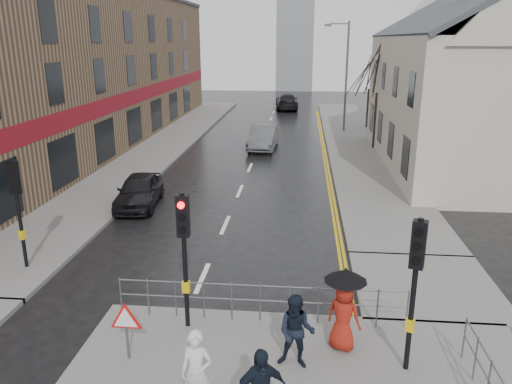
% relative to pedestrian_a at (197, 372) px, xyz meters
% --- Properties ---
extents(ground, '(120.00, 120.00, 0.00)m').
position_rel_pedestrian_a_xyz_m(ground, '(-1.04, 2.63, -0.97)').
color(ground, black).
rests_on(ground, ground).
extents(left_pavement, '(4.00, 44.00, 0.14)m').
position_rel_pedestrian_a_xyz_m(left_pavement, '(-7.54, 25.63, -0.90)').
color(left_pavement, '#605E5B').
rests_on(left_pavement, ground).
extents(right_pavement, '(4.00, 40.00, 0.14)m').
position_rel_pedestrian_a_xyz_m(right_pavement, '(5.46, 27.63, -0.90)').
color(right_pavement, '#605E5B').
rests_on(right_pavement, ground).
extents(pavement_bridge_right, '(4.00, 4.20, 0.14)m').
position_rel_pedestrian_a_xyz_m(pavement_bridge_right, '(5.46, 5.63, -0.90)').
color(pavement_bridge_right, '#605E5B').
rests_on(pavement_bridge_right, ground).
extents(building_left_terrace, '(8.00, 42.00, 10.00)m').
position_rel_pedestrian_a_xyz_m(building_left_terrace, '(-13.04, 24.63, 4.03)').
color(building_left_terrace, '#83664B').
rests_on(building_left_terrace, ground).
extents(building_right_cream, '(9.00, 16.40, 10.10)m').
position_rel_pedestrian_a_xyz_m(building_right_cream, '(10.96, 20.63, 3.81)').
color(building_right_cream, '#BBB2A3').
rests_on(building_right_cream, ground).
extents(church_tower, '(5.00, 5.00, 18.00)m').
position_rel_pedestrian_a_xyz_m(church_tower, '(0.46, 64.63, 8.03)').
color(church_tower, gray).
rests_on(church_tower, ground).
extents(traffic_signal_near_left, '(0.28, 0.27, 3.40)m').
position_rel_pedestrian_a_xyz_m(traffic_signal_near_left, '(-0.84, 2.83, 1.49)').
color(traffic_signal_near_left, black).
rests_on(traffic_signal_near_left, near_pavement).
extents(traffic_signal_near_right, '(0.34, 0.33, 3.40)m').
position_rel_pedestrian_a_xyz_m(traffic_signal_near_right, '(4.16, 1.63, 1.49)').
color(traffic_signal_near_right, black).
rests_on(traffic_signal_near_right, near_pavement).
extents(traffic_signal_far_left, '(0.34, 0.33, 3.40)m').
position_rel_pedestrian_a_xyz_m(traffic_signal_far_left, '(-6.54, 5.64, 1.49)').
color(traffic_signal_far_left, black).
rests_on(traffic_signal_far_left, left_pavement).
extents(guard_railing_front, '(7.14, 0.04, 1.00)m').
position_rel_pedestrian_a_xyz_m(guard_railing_front, '(0.91, 3.23, -0.11)').
color(guard_railing_front, '#595B5E').
rests_on(guard_railing_front, near_pavement).
extents(warning_sign, '(0.80, 0.07, 1.35)m').
position_rel_pedestrian_a_xyz_m(warning_sign, '(-1.84, 1.43, 0.07)').
color(warning_sign, '#595B5E').
rests_on(warning_sign, near_pavement).
extents(street_lamp, '(1.83, 0.25, 8.00)m').
position_rel_pedestrian_a_xyz_m(street_lamp, '(4.78, 30.63, 3.74)').
color(street_lamp, '#595B5E').
rests_on(street_lamp, right_pavement).
extents(tree_near, '(2.40, 2.40, 6.58)m').
position_rel_pedestrian_a_xyz_m(tree_near, '(6.46, 24.63, 4.17)').
color(tree_near, '#30241B').
rests_on(tree_near, right_pavement).
extents(tree_far, '(2.40, 2.40, 5.64)m').
position_rel_pedestrian_a_xyz_m(tree_far, '(6.96, 32.63, 3.45)').
color(tree_far, '#30241B').
rests_on(tree_far, right_pavement).
extents(pedestrian_a, '(0.65, 0.47, 1.66)m').
position_rel_pedestrian_a_xyz_m(pedestrian_a, '(0.00, 0.00, 0.00)').
color(pedestrian_a, silver).
rests_on(pedestrian_a, near_pavement).
extents(pedestrian_b, '(0.89, 0.74, 1.65)m').
position_rel_pedestrian_a_xyz_m(pedestrian_b, '(1.82, 1.51, -0.00)').
color(pedestrian_b, black).
rests_on(pedestrian_b, near_pavement).
extents(pedestrian_with_umbrella, '(0.96, 0.96, 1.96)m').
position_rel_pedestrian_a_xyz_m(pedestrian_with_umbrella, '(2.85, 2.26, 0.26)').
color(pedestrian_with_umbrella, maroon).
rests_on(pedestrian_with_umbrella, near_pavement).
extents(car_parked, '(1.97, 4.13, 1.36)m').
position_rel_pedestrian_a_xyz_m(car_parked, '(-5.04, 12.09, -0.29)').
color(car_parked, black).
rests_on(car_parked, ground).
extents(car_mid, '(1.86, 4.70, 1.52)m').
position_rel_pedestrian_a_xyz_m(car_mid, '(-0.70, 24.27, -0.21)').
color(car_mid, '#4C4E51').
rests_on(car_mid, ground).
extents(car_far, '(2.54, 5.51, 1.56)m').
position_rel_pedestrian_a_xyz_m(car_far, '(0.14, 43.59, -0.19)').
color(car_far, black).
rests_on(car_far, ground).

